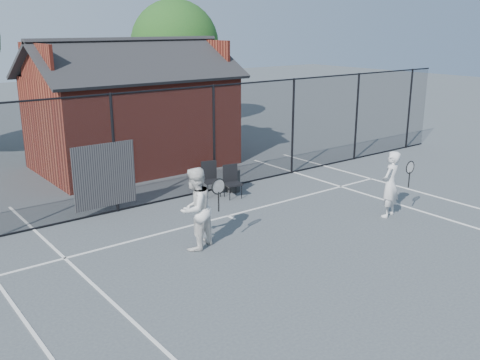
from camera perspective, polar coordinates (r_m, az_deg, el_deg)
ground at (r=11.18m, az=7.94°, el=-8.03°), size 80.00×80.00×0.00m
court_lines at (r=10.39m, az=13.20°, el=-10.25°), size 11.02×18.00×0.01m
fence at (r=14.32m, az=-7.07°, el=3.53°), size 22.04×3.00×3.00m
clubhouse at (r=18.13m, az=-11.40°, el=6.52°), size 6.50×4.36×4.19m
tree_right at (r=25.13m, az=-6.95°, el=14.16°), size 3.97×3.97×5.70m
player_front at (r=13.53m, az=15.74°, el=-0.42°), size 0.78×0.62×1.65m
player_back at (r=11.17m, az=-4.80°, el=-3.06°), size 1.05×0.94×1.76m
chair_left at (r=14.72m, az=-3.06°, el=0.04°), size 0.54×0.55×0.93m
chair_right at (r=14.53m, az=-0.76°, el=-0.25°), size 0.50×0.52×0.88m
waste_bin at (r=15.16m, az=-0.79°, el=-0.04°), size 0.45×0.45×0.63m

